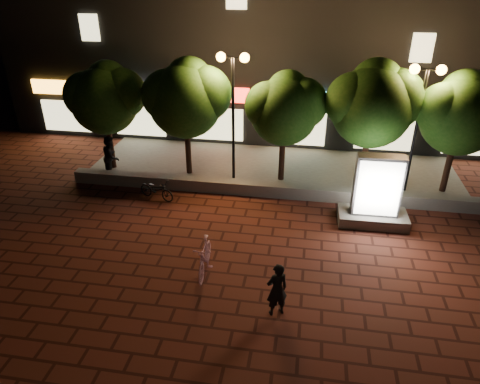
% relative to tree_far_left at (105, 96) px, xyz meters
% --- Properties ---
extents(ground, '(80.00, 80.00, 0.00)m').
position_rel_tree_far_left_xyz_m(ground, '(6.95, -5.46, -3.29)').
color(ground, '#53221A').
rests_on(ground, ground).
extents(retaining_wall, '(16.00, 0.45, 0.50)m').
position_rel_tree_far_left_xyz_m(retaining_wall, '(6.95, -1.46, -3.04)').
color(retaining_wall, slate).
rests_on(retaining_wall, ground).
extents(sidewalk, '(16.00, 5.00, 0.08)m').
position_rel_tree_far_left_xyz_m(sidewalk, '(6.95, 1.04, -3.25)').
color(sidewalk, slate).
rests_on(sidewalk, ground).
extents(building_block, '(28.00, 8.12, 11.30)m').
position_rel_tree_far_left_xyz_m(building_block, '(6.94, 7.53, 1.70)').
color(building_block, black).
rests_on(building_block, ground).
extents(tree_far_left, '(3.36, 2.80, 4.63)m').
position_rel_tree_far_left_xyz_m(tree_far_left, '(0.00, 0.00, 0.00)').
color(tree_far_left, black).
rests_on(tree_far_left, sidewalk).
extents(tree_left, '(3.60, 3.00, 4.89)m').
position_rel_tree_far_left_xyz_m(tree_left, '(3.50, 0.00, 0.15)').
color(tree_left, black).
rests_on(tree_left, sidewalk).
extents(tree_mid, '(3.24, 2.70, 4.50)m').
position_rel_tree_far_left_xyz_m(tree_mid, '(7.50, -0.00, -0.08)').
color(tree_mid, black).
rests_on(tree_mid, sidewalk).
extents(tree_right, '(3.72, 3.10, 5.07)m').
position_rel_tree_far_left_xyz_m(tree_right, '(10.80, 0.00, 0.27)').
color(tree_right, black).
rests_on(tree_right, sidewalk).
extents(tree_far_right, '(3.48, 2.90, 4.76)m').
position_rel_tree_far_left_xyz_m(tree_far_right, '(14.00, 0.00, 0.08)').
color(tree_far_right, black).
rests_on(tree_far_right, sidewalk).
extents(street_lamp_left, '(1.26, 0.36, 5.18)m').
position_rel_tree_far_left_xyz_m(street_lamp_left, '(5.45, -0.26, 0.74)').
color(street_lamp_left, black).
rests_on(street_lamp_left, sidewalk).
extents(street_lamp_right, '(1.26, 0.36, 4.98)m').
position_rel_tree_far_left_xyz_m(street_lamp_right, '(12.45, -0.26, 0.60)').
color(street_lamp_right, black).
rests_on(street_lamp_right, sidewalk).
extents(ad_kiosk, '(2.41, 1.24, 2.58)m').
position_rel_tree_far_left_xyz_m(ad_kiosk, '(10.93, -2.90, -2.25)').
color(ad_kiosk, slate).
rests_on(ad_kiosk, ground).
extents(scooter_pink, '(0.61, 1.82, 1.08)m').
position_rel_tree_far_left_xyz_m(scooter_pink, '(5.72, -6.59, -2.75)').
color(scooter_pink, '#D08CAC').
rests_on(scooter_pink, ground).
extents(rider, '(0.69, 0.60, 1.58)m').
position_rel_tree_far_left_xyz_m(rider, '(7.97, -7.99, -2.50)').
color(rider, black).
rests_on(rider, ground).
extents(scooter_parked, '(1.65, 1.01, 0.82)m').
position_rel_tree_far_left_xyz_m(scooter_parked, '(2.80, -2.46, -2.88)').
color(scooter_parked, black).
rests_on(scooter_parked, ground).
extents(pedestrian, '(0.83, 0.99, 1.81)m').
position_rel_tree_far_left_xyz_m(pedestrian, '(0.36, -0.96, -2.31)').
color(pedestrian, black).
rests_on(pedestrian, sidewalk).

